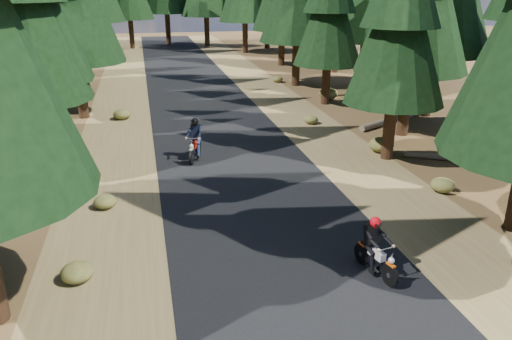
# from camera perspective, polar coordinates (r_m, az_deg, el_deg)

# --- Properties ---
(ground) EXTENTS (120.00, 120.00, 0.00)m
(ground) POSITION_cam_1_polar(r_m,az_deg,el_deg) (14.74, 1.30, -6.02)
(ground) COLOR #433118
(ground) RESTS_ON ground
(road) EXTENTS (6.00, 100.00, 0.01)m
(road) POSITION_cam_1_polar(r_m,az_deg,el_deg) (19.23, -2.32, 0.54)
(road) COLOR black
(road) RESTS_ON ground
(shoulder_l) EXTENTS (3.20, 100.00, 0.01)m
(shoulder_l) POSITION_cam_1_polar(r_m,az_deg,el_deg) (19.00, -16.08, -0.55)
(shoulder_l) COLOR brown
(shoulder_l) RESTS_ON ground
(shoulder_r) EXTENTS (3.20, 100.00, 0.01)m
(shoulder_r) POSITION_cam_1_polar(r_m,az_deg,el_deg) (20.52, 10.41, 1.51)
(shoulder_r) COLOR brown
(shoulder_r) RESTS_ON ground
(log_near) EXTENTS (4.51, 2.72, 0.32)m
(log_near) POSITION_cam_1_polar(r_m,az_deg,el_deg) (26.04, 15.28, 5.58)
(log_near) COLOR #4C4233
(log_near) RESTS_ON ground
(log_far) EXTENTS (3.08, 1.90, 0.24)m
(log_far) POSITION_cam_1_polar(r_m,az_deg,el_deg) (21.11, 21.19, 1.30)
(log_far) COLOR #4C4233
(log_far) RESTS_ON ground
(understory_shrubs) EXTENTS (15.43, 30.70, 0.68)m
(understory_shrubs) POSITION_cam_1_polar(r_m,az_deg,el_deg) (22.87, -0.08, 4.57)
(understory_shrubs) COLOR #474C1E
(understory_shrubs) RESTS_ON ground
(rider_lead) EXTENTS (0.83, 1.70, 1.46)m
(rider_lead) POSITION_cam_1_polar(r_m,az_deg,el_deg) (12.41, 13.56, -9.57)
(rider_lead) COLOR beige
(rider_lead) RESTS_ON road
(rider_follow) EXTENTS (1.12, 1.93, 1.65)m
(rider_follow) POSITION_cam_1_polar(r_m,az_deg,el_deg) (19.83, -7.00, 2.71)
(rider_follow) COLOR maroon
(rider_follow) RESTS_ON road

